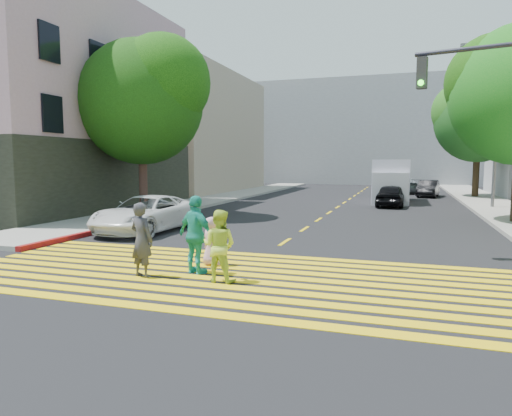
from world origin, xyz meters
The scene contains 20 objects.
ground centered at (0.00, 0.00, 0.00)m, with size 120.00×120.00×0.00m, color black.
sidewalk_left centered at (-8.50, 22.00, 0.07)m, with size 3.00×40.00×0.15m, color gray.
curb_red centered at (-6.90, 6.00, 0.08)m, with size 0.20×8.00×0.16m, color maroon.
crosswalk centered at (0.00, 1.28, 0.01)m, with size 13.40×5.30×0.01m.
lane_line centered at (0.00, 22.50, 0.01)m, with size 0.12×34.40×0.01m.
building_left_pink centered at (-16.00, 12.00, 4.58)m, with size 12.10×14.10×11.00m.
building_left_tan centered at (-16.00, 28.00, 5.00)m, with size 12.00×16.00×10.00m, color tan.
backdrop_block centered at (0.00, 48.00, 6.00)m, with size 30.00×8.00×12.00m, color gray.
tree_left centered at (-8.23, 10.97, 5.69)m, with size 7.39×7.07×8.44m.
tree_right_far centered at (8.45, 27.38, 5.84)m, with size 7.13×6.68×8.65m.
pedestrian_man centered at (-1.93, 0.66, 0.85)m, with size 0.62×0.40×1.69m, color #37373C.
pedestrian_woman centered at (-0.12, 0.83, 0.79)m, with size 0.76×0.59×1.57m, color #C2E141.
pedestrian_child centered at (-0.90, 2.20, 0.61)m, with size 0.60×0.39×1.23m, color #D89FB6.
pedestrian_extra centered at (-0.90, 1.31, 0.91)m, with size 1.07×0.45×1.83m, color teal.
white_sedan centered at (-5.44, 6.54, 0.67)m, with size 2.22×4.81×1.34m, color white.
dark_car_near centered at (2.90, 19.29, 0.65)m, with size 1.53×3.81×1.30m, color black.
silver_car centered at (3.61, 31.38, 0.63)m, with size 1.76×4.34×1.26m, color #949CA2.
dark_car_parked centered at (5.26, 27.83, 0.62)m, with size 1.31×3.75×1.24m, color black.
white_van centered at (2.80, 22.28, 1.29)m, with size 2.21×5.78×2.72m.
street_lamp centered at (8.00, 19.35, 5.21)m, with size 2.05×0.29×9.07m.
Camera 1 is at (3.66, -8.14, 2.60)m, focal length 32.00 mm.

